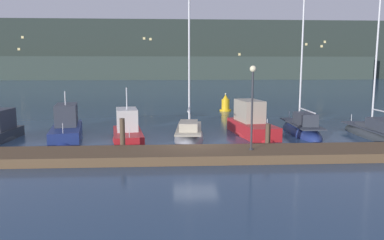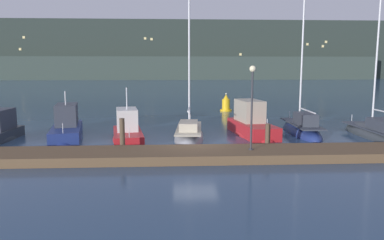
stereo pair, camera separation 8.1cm
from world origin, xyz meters
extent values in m
plane|color=navy|center=(0.00, 0.00, 0.00)|extent=(400.00, 400.00, 0.00)
cube|color=brown|center=(0.00, -2.06, 0.23)|extent=(33.77, 2.80, 0.45)
cylinder|color=#4C3D2D|center=(-4.00, -0.41, 0.93)|extent=(0.28, 0.28, 1.87)
cylinder|color=#4C3D2D|center=(4.00, -0.41, 0.75)|extent=(0.28, 0.28, 1.50)
cube|color=#333842|center=(-12.17, 3.57, 1.30)|extent=(1.17, 2.26, 1.30)
cube|color=black|center=(-12.11, 4.57, 1.50)|extent=(0.93, 0.31, 0.58)
ellipsoid|color=navy|center=(-8.20, 4.03, 0.00)|extent=(3.10, 6.49, 0.91)
cube|color=navy|center=(-8.20, 4.03, 0.38)|extent=(2.82, 5.85, 0.75)
cube|color=#333842|center=(-8.32, 4.64, 1.45)|extent=(1.82, 2.94, 1.39)
cube|color=black|center=(-8.56, 5.86, 1.66)|extent=(1.20, 0.49, 0.62)
cylinder|color=silver|center=(-8.23, 4.15, 2.60)|extent=(0.07, 0.07, 0.90)
cylinder|color=silver|center=(-7.70, 1.46, 1.05)|extent=(0.04, 0.04, 0.60)
ellipsoid|color=red|center=(-4.12, 3.02, 0.00)|extent=(2.69, 5.52, 1.15)
cube|color=red|center=(-4.12, 3.02, 0.29)|extent=(2.46, 4.98, 0.58)
cube|color=silver|center=(-4.20, 3.54, 1.26)|extent=(1.63, 2.50, 1.37)
cube|color=black|center=(-4.37, 4.59, 1.47)|extent=(1.16, 0.44, 0.61)
cylinder|color=silver|center=(-4.14, 3.12, 2.64)|extent=(0.07, 0.07, 1.37)
cylinder|color=silver|center=(-3.77, 0.82, 0.88)|extent=(0.04, 0.04, 0.60)
ellipsoid|color=gray|center=(-0.20, 3.32, 0.00)|extent=(2.38, 6.66, 1.57)
cube|color=#A39984|center=(-0.20, 3.32, 0.67)|extent=(2.00, 5.60, 0.08)
cube|color=#A39984|center=(-0.26, 2.54, 0.96)|extent=(1.28, 2.17, 0.51)
cylinder|color=silver|center=(-0.15, 3.84, 5.17)|extent=(0.12, 0.12, 9.00)
cylinder|color=silver|center=(-0.25, 2.61, 1.98)|extent=(0.28, 2.46, 0.09)
cylinder|color=silver|center=(0.04, 6.32, 0.92)|extent=(0.04, 0.04, 0.50)
ellipsoid|color=red|center=(4.15, 4.23, 0.00)|extent=(2.91, 6.21, 1.06)
cube|color=red|center=(4.15, 4.23, 0.43)|extent=(2.66, 5.60, 0.86)
cube|color=#A39984|center=(4.06, 4.82, 1.60)|extent=(1.77, 2.81, 1.47)
cube|color=black|center=(3.89, 6.00, 1.82)|extent=(1.26, 0.46, 0.66)
cylinder|color=silver|center=(4.13, 4.35, 3.02)|extent=(0.07, 0.07, 1.37)
cylinder|color=silver|center=(4.52, 1.75, 1.16)|extent=(0.04, 0.04, 0.60)
ellipsoid|color=navy|center=(7.72, 4.69, 0.00)|extent=(2.05, 6.61, 1.53)
cube|color=#333842|center=(7.72, 4.69, 0.68)|extent=(1.72, 5.55, 0.08)
cube|color=#333842|center=(7.70, 3.90, 1.12)|extent=(1.17, 2.13, 0.79)
cylinder|color=silver|center=(7.74, 5.21, 4.96)|extent=(0.12, 0.12, 8.56)
cylinder|color=silver|center=(7.69, 3.66, 1.72)|extent=(0.19, 3.11, 0.09)
cylinder|color=silver|center=(7.82, 7.70, 0.93)|extent=(0.04, 0.04, 0.50)
ellipsoid|color=#2D3338|center=(12.28, 3.20, 0.00)|extent=(2.19, 7.47, 1.58)
cube|color=#333842|center=(12.28, 3.20, 0.54)|extent=(1.84, 6.27, 0.08)
cylinder|color=silver|center=(12.28, 3.79, 5.39)|extent=(0.12, 0.12, 9.72)
cylinder|color=silver|center=(12.26, 6.63, 0.79)|extent=(0.04, 0.04, 0.50)
cylinder|color=gold|center=(4.35, 17.85, 0.08)|extent=(1.21, 1.21, 0.16)
cylinder|color=gold|center=(4.35, 17.85, 0.70)|extent=(0.81, 0.81, 1.07)
cone|color=gold|center=(4.35, 17.85, 1.48)|extent=(0.57, 0.57, 0.50)
sphere|color=#F9EAB7|center=(4.35, 17.85, 1.78)|extent=(0.16, 0.16, 0.16)
cylinder|color=#2D2D33|center=(2.69, -2.16, 0.48)|extent=(0.24, 0.24, 0.06)
cylinder|color=#2D2D33|center=(2.69, -2.16, 2.45)|extent=(0.10, 0.10, 3.88)
sphere|color=#F9EAB7|center=(2.69, -2.16, 4.53)|extent=(0.32, 0.32, 0.32)
cube|color=#28332D|center=(0.00, 117.26, 10.09)|extent=(240.00, 16.00, 20.18)
cube|color=#333F39|center=(-4.96, 107.26, 3.79)|extent=(144.00, 10.00, 7.58)
cube|color=#F4DB8C|center=(22.73, 109.21, 8.48)|extent=(0.80, 0.10, 0.80)
cube|color=#F4DB8C|center=(52.70, 109.21, 12.81)|extent=(0.80, 0.10, 0.80)
cube|color=#F4DB8C|center=(-45.40, 109.21, 3.25)|extent=(0.80, 0.10, 0.80)
cube|color=#F4DB8C|center=(-7.79, 109.21, 13.51)|extent=(0.80, 0.10, 0.80)
cube|color=#F4DB8C|center=(-57.62, 109.21, 2.01)|extent=(0.80, 0.10, 0.80)
cube|color=#F4DB8C|center=(-50.09, 109.21, 13.95)|extent=(0.80, 0.10, 0.80)
cube|color=#F4DB8C|center=(51.64, 109.21, 11.32)|extent=(0.80, 0.10, 0.80)
cube|color=#F4DB8C|center=(-51.52, 109.21, 10.07)|extent=(0.80, 0.10, 0.80)
cube|color=#F4DB8C|center=(46.13, 109.21, 11.98)|extent=(0.80, 0.10, 0.80)
cube|color=#F4DB8C|center=(-9.94, 109.21, 13.76)|extent=(0.80, 0.10, 0.80)
cube|color=#F4DB8C|center=(-51.76, 109.21, 1.43)|extent=(0.80, 0.10, 0.80)
camera|label=1|loc=(-1.42, -20.54, 4.70)|focal=35.00mm
camera|label=2|loc=(-1.34, -20.55, 4.70)|focal=35.00mm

